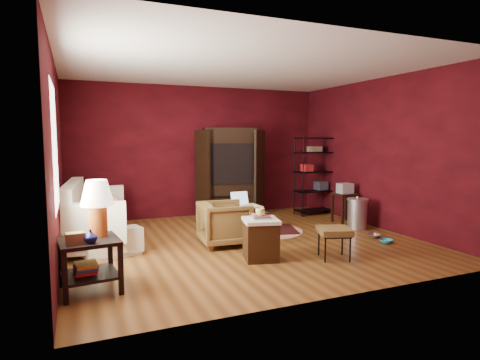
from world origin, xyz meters
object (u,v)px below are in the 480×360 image
(hamper, at_px, (261,238))
(wire_shelving, at_px, (315,172))
(sofa, at_px, (95,219))
(armchair, at_px, (225,221))
(laptop_desk, at_px, (243,209))
(side_table, at_px, (93,224))
(tv_armoire, at_px, (230,170))

(hamper, xyz_separation_m, wire_shelving, (2.55, 2.59, 0.64))
(sofa, height_order, wire_shelving, wire_shelving)
(armchair, height_order, laptop_desk, armchair)
(sofa, xyz_separation_m, side_table, (-0.10, -2.03, 0.34))
(hamper, distance_m, laptop_desk, 1.47)
(sofa, height_order, laptop_desk, sofa)
(sofa, xyz_separation_m, tv_armoire, (2.84, 1.36, 0.60))
(armchair, distance_m, side_table, 2.35)
(armchair, bearing_deg, side_table, 124.76)
(sofa, relative_size, armchair, 2.68)
(sofa, xyz_separation_m, wire_shelving, (4.64, 0.81, 0.54))
(tv_armoire, relative_size, wire_shelving, 1.12)
(side_table, height_order, hamper, side_table)
(sofa, relative_size, laptop_desk, 2.73)
(hamper, relative_size, wire_shelving, 0.39)
(armchair, xyz_separation_m, tv_armoire, (0.94, 2.21, 0.61))
(side_table, height_order, laptop_desk, side_table)
(sofa, bearing_deg, side_table, 163.21)
(hamper, bearing_deg, side_table, -173.40)
(hamper, distance_m, wire_shelving, 3.69)
(side_table, relative_size, tv_armoire, 0.64)
(side_table, bearing_deg, armchair, 30.52)
(tv_armoire, distance_m, wire_shelving, 1.88)
(side_table, relative_size, laptop_desk, 1.64)
(armchair, xyz_separation_m, side_table, (-2.00, -1.18, 0.36))
(laptop_desk, height_order, tv_armoire, tv_armoire)
(sofa, distance_m, tv_armoire, 3.21)
(side_table, xyz_separation_m, tv_armoire, (2.94, 3.39, 0.26))
(laptop_desk, bearing_deg, armchair, -139.41)
(laptop_desk, bearing_deg, tv_armoire, 73.20)
(armchair, bearing_deg, tv_armoire, -18.87)
(hamper, height_order, tv_armoire, tv_armoire)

